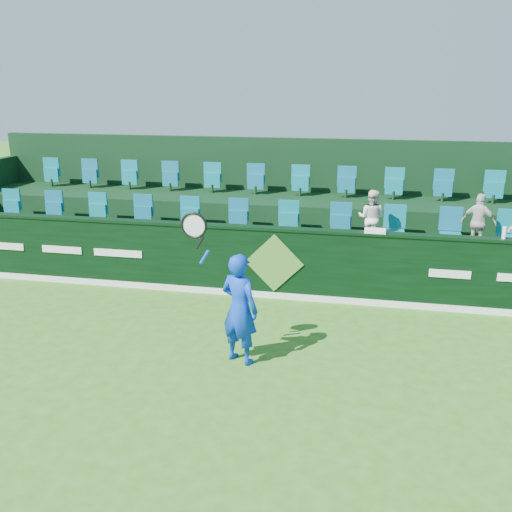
% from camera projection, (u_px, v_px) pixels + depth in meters
% --- Properties ---
extents(ground, '(60.00, 60.00, 0.00)m').
position_uv_depth(ground, '(219.00, 409.00, 7.06)').
color(ground, '#326317').
rests_on(ground, ground).
extents(sponsor_hoarding, '(16.00, 0.25, 1.35)m').
position_uv_depth(sponsor_hoarding, '(275.00, 263.00, 10.61)').
color(sponsor_hoarding, black).
rests_on(sponsor_hoarding, ground).
extents(stand_tier_front, '(16.00, 2.00, 0.80)m').
position_uv_depth(stand_tier_front, '(284.00, 259.00, 11.72)').
color(stand_tier_front, black).
rests_on(stand_tier_front, ground).
extents(stand_tier_back, '(16.00, 1.80, 1.30)m').
position_uv_depth(stand_tier_back, '(297.00, 226.00, 13.43)').
color(stand_tier_back, black).
rests_on(stand_tier_back, ground).
extents(stand_rear, '(16.00, 4.10, 2.60)m').
position_uv_depth(stand_rear, '(300.00, 199.00, 13.68)').
color(stand_rear, black).
rests_on(stand_rear, ground).
extents(seat_row_front, '(13.50, 0.50, 0.60)m').
position_uv_depth(seat_row_front, '(288.00, 222.00, 11.89)').
color(seat_row_front, '#0B7280').
rests_on(seat_row_front, stand_tier_front).
extents(seat_row_back, '(13.50, 0.50, 0.60)m').
position_uv_depth(seat_row_back, '(300.00, 184.00, 13.44)').
color(seat_row_back, '#0B7280').
rests_on(seat_row_back, stand_tier_back).
extents(tennis_player, '(1.21, 0.59, 2.28)m').
position_uv_depth(tennis_player, '(239.00, 307.00, 8.06)').
color(tennis_player, '#0B34C3').
rests_on(tennis_player, ground).
extents(spectator_left, '(0.63, 0.54, 1.11)m').
position_uv_depth(spectator_left, '(371.00, 218.00, 11.13)').
color(spectator_left, white).
rests_on(spectator_left, stand_tier_front).
extents(spectator_middle, '(0.70, 0.51, 1.11)m').
position_uv_depth(spectator_middle, '(479.00, 223.00, 10.74)').
color(spectator_middle, beige).
rests_on(spectator_middle, stand_tier_front).
extents(towel, '(0.37, 0.24, 0.06)m').
position_uv_depth(towel, '(375.00, 231.00, 10.06)').
color(towel, white).
rests_on(towel, sponsor_hoarding).
extents(drinks_bottle, '(0.07, 0.07, 0.21)m').
position_uv_depth(drinks_bottle, '(504.00, 233.00, 9.62)').
color(drinks_bottle, white).
rests_on(drinks_bottle, sponsor_hoarding).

